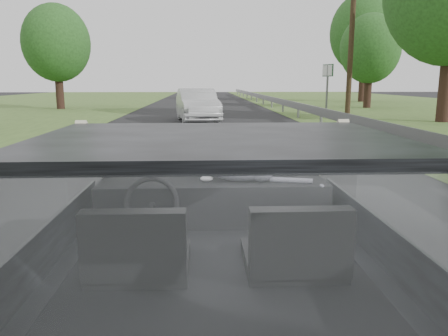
{
  "coord_description": "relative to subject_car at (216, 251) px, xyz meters",
  "views": [
    {
      "loc": [
        -0.07,
        -2.38,
        1.68
      ],
      "look_at": [
        0.07,
        0.55,
        1.1
      ],
      "focal_mm": 35.0,
      "sensor_mm": 36.0,
      "label": 1
    }
  ],
  "objects": [
    {
      "name": "subject_car",
      "position": [
        0.0,
        0.0,
        0.0
      ],
      "size": [
        1.8,
        4.0,
        1.45
      ],
      "primitive_type": "cube",
      "color": "black",
      "rests_on": "ground"
    },
    {
      "name": "dashboard",
      "position": [
        0.0,
        0.62,
        0.12
      ],
      "size": [
        1.58,
        0.45,
        0.3
      ],
      "primitive_type": "cube",
      "color": "black",
      "rests_on": "subject_car"
    },
    {
      "name": "driver_seat",
      "position": [
        -0.4,
        -0.29,
        0.16
      ],
      "size": [
        0.5,
        0.72,
        0.42
      ],
      "primitive_type": "cube",
      "color": "black",
      "rests_on": "subject_car"
    },
    {
      "name": "passenger_seat",
      "position": [
        0.4,
        -0.29,
        0.16
      ],
      "size": [
        0.5,
        0.72,
        0.42
      ],
      "primitive_type": "cube",
      "color": "black",
      "rests_on": "subject_car"
    },
    {
      "name": "steering_wheel",
      "position": [
        -0.4,
        0.33,
        0.2
      ],
      "size": [
        0.36,
        0.36,
        0.04
      ],
      "primitive_type": "torus",
      "color": "black",
      "rests_on": "dashboard"
    },
    {
      "name": "cat",
      "position": [
        0.19,
        0.59,
        0.36
      ],
      "size": [
        0.62,
        0.28,
        0.27
      ],
      "primitive_type": "ellipsoid",
      "rotation": [
        0.0,
        0.0,
        -0.16
      ],
      "color": "gray",
      "rests_on": "dashboard"
    },
    {
      "name": "guardrail",
      "position": [
        4.3,
        10.0,
        -0.15
      ],
      "size": [
        0.05,
        90.0,
        0.32
      ],
      "primitive_type": "cube",
      "color": "gray",
      "rests_on": "ground"
    },
    {
      "name": "other_car",
      "position": [
        -0.3,
        16.25,
        -0.03
      ],
      "size": [
        2.23,
        4.43,
        1.4
      ],
      "primitive_type": "imported",
      "rotation": [
        0.0,
        0.0,
        0.13
      ],
      "color": "silver",
      "rests_on": "ground"
    },
    {
      "name": "highway_sign",
      "position": [
        6.3,
        19.97,
        0.55
      ],
      "size": [
        0.34,
        1.01,
        2.54
      ],
      "primitive_type": "cube",
      "rotation": [
        0.0,
        0.0,
        0.24
      ],
      "color": "#13421F",
      "rests_on": "ground"
    },
    {
      "name": "utility_pole",
      "position": [
        7.47,
        20.14,
        3.36
      ],
      "size": [
        0.34,
        0.34,
        8.17
      ],
      "primitive_type": "cylinder",
      "rotation": [
        0.0,
        0.0,
        0.33
      ],
      "color": "#4F3821",
      "rests_on": "ground"
    },
    {
      "name": "tree_2",
      "position": [
        10.61,
        25.75,
        2.15
      ],
      "size": [
        4.79,
        4.79,
        5.75
      ],
      "primitive_type": null,
      "rotation": [
        0.0,
        0.0,
        -0.32
      ],
      "color": "#203F19",
      "rests_on": "ground"
    },
    {
      "name": "tree_3",
      "position": [
        13.37,
        34.39,
        3.61
      ],
      "size": [
        7.49,
        7.49,
        8.66
      ],
      "primitive_type": null,
      "rotation": [
        0.0,
        0.0,
        -0.4
      ],
      "color": "#203F19",
      "rests_on": "ground"
    },
    {
      "name": "tree_6",
      "position": [
        -8.9,
        25.48,
        2.33
      ],
      "size": [
        4.91,
        4.91,
        6.12
      ],
      "primitive_type": null,
      "rotation": [
        0.0,
        0.0,
        -0.25
      ],
      "color": "#203F19",
      "rests_on": "ground"
    }
  ]
}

